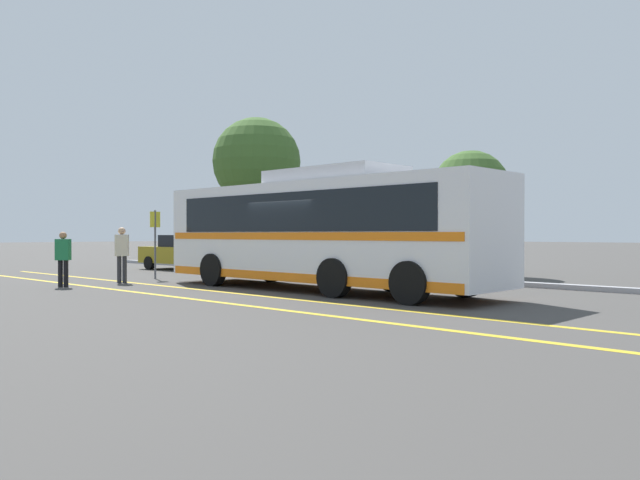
% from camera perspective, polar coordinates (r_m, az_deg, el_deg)
% --- Properties ---
extents(ground_plane, '(220.00, 220.00, 0.00)m').
position_cam_1_polar(ground_plane, '(17.83, -1.37, -4.61)').
color(ground_plane, '#423F3D').
extents(lane_strip_0, '(31.03, 0.20, 0.01)m').
position_cam_1_polar(lane_strip_0, '(16.21, -5.36, -5.12)').
color(lane_strip_0, gold).
rests_on(lane_strip_0, ground_plane).
extents(lane_strip_1, '(31.03, 0.20, 0.01)m').
position_cam_1_polar(lane_strip_1, '(15.16, -10.11, -5.52)').
color(lane_strip_1, gold).
rests_on(lane_strip_1, ground_plane).
extents(curb_strip, '(39.03, 0.36, 0.15)m').
position_cam_1_polar(curb_strip, '(21.73, 9.32, -3.49)').
color(curb_strip, '#99999E').
rests_on(curb_strip, ground_plane).
extents(transit_bus, '(11.37, 2.77, 3.41)m').
position_cam_1_polar(transit_bus, '(17.65, 0.03, 0.99)').
color(transit_bus, silver).
rests_on(transit_bus, ground_plane).
extents(parked_car_0, '(4.33, 2.19, 1.56)m').
position_cam_1_polar(parked_car_0, '(28.50, -12.36, -1.12)').
color(parked_car_0, olive).
rests_on(parked_car_0, ground_plane).
extents(parked_car_1, '(4.81, 2.16, 1.48)m').
position_cam_1_polar(parked_car_1, '(23.24, -3.11, -1.53)').
color(parked_car_1, '#335B33').
rests_on(parked_car_1, ground_plane).
extents(pedestrian_0, '(0.46, 0.44, 1.67)m').
position_cam_1_polar(pedestrian_0, '(20.40, -22.43, -1.33)').
color(pedestrian_0, black).
rests_on(pedestrian_0, ground_plane).
extents(pedestrian_1, '(0.44, 0.46, 1.82)m').
position_cam_1_polar(pedestrian_1, '(21.38, -17.66, -0.96)').
color(pedestrian_1, '#2D2D33').
rests_on(pedestrian_1, ground_plane).
extents(bus_stop_sign, '(0.07, 0.40, 2.45)m').
position_cam_1_polar(bus_stop_sign, '(23.00, -14.84, 0.40)').
color(bus_stop_sign, '#59595E').
rests_on(bus_stop_sign, ground_plane).
extents(tree_0, '(2.97, 2.97, 4.82)m').
position_cam_1_polar(tree_0, '(24.77, 13.59, 4.52)').
color(tree_0, '#513823').
rests_on(tree_0, ground_plane).
extents(tree_1, '(4.31, 4.31, 7.30)m').
position_cam_1_polar(tree_1, '(30.92, -5.82, 7.11)').
color(tree_1, '#513823').
rests_on(tree_1, ground_plane).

